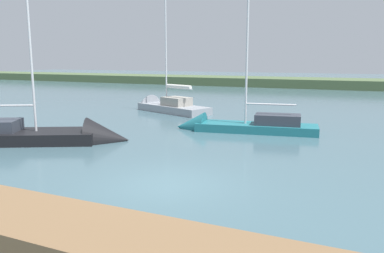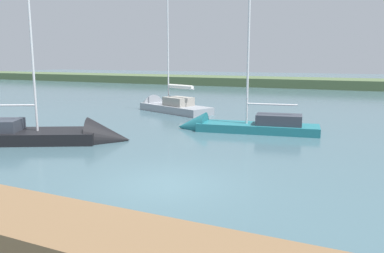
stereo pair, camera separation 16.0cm
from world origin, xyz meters
TOP-DOWN VIEW (x-y plane):
  - ground_plane at (0.00, 0.00)m, footprint 200.00×200.00m
  - far_shoreline at (0.00, -45.71)m, footprint 180.00×8.00m
  - dock_pier at (0.00, 4.49)m, footprint 27.36×2.15m
  - sailboat_far_right at (8.01, -3.22)m, footprint 8.66×6.00m
  - sailboat_behind_pier at (0.87, -9.63)m, footprint 7.88×3.02m
  - sailboat_inner_slip at (8.69, -15.40)m, footprint 7.72×4.67m

SIDE VIEW (x-z plane):
  - ground_plane at x=0.00m, z-range 0.00..0.00m
  - far_shoreline at x=0.00m, z-range -1.20..1.20m
  - sailboat_far_right at x=8.01m, z-range -4.96..5.21m
  - sailboat_behind_pier at x=0.87m, z-range -4.03..4.42m
  - sailboat_inner_slip at x=8.69m, z-range -4.52..4.95m
  - dock_pier at x=0.00m, z-range 0.00..0.55m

